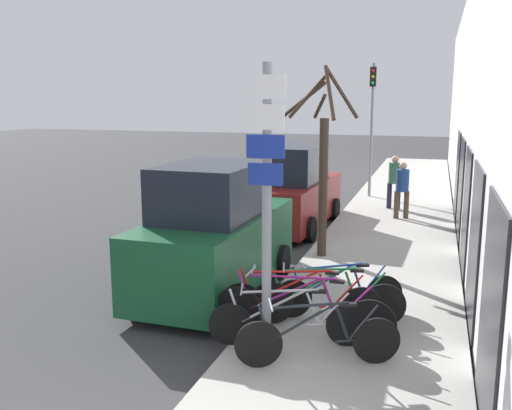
{
  "coord_description": "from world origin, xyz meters",
  "views": [
    {
      "loc": [
        3.61,
        -2.75,
        3.55
      ],
      "look_at": [
        0.59,
        6.77,
        1.65
      ],
      "focal_mm": 40.0,
      "sensor_mm": 36.0,
      "label": 1
    }
  ],
  "objects": [
    {
      "name": "ground_plane",
      "position": [
        0.0,
        11.2,
        0.0
      ],
      "size": [
        80.0,
        80.0,
        0.0
      ],
      "primitive_type": "plane",
      "color": "#333335"
    },
    {
      "name": "bicycle_1",
      "position": [
        1.8,
        4.45,
        0.51
      ],
      "size": [
        2.15,
        0.72,
        0.83
      ],
      "rotation": [
        0.0,
        0.0,
        1.85
      ],
      "color": "black",
      "rests_on": "sidewalk_curb"
    },
    {
      "name": "bicycle_3",
      "position": [
        1.82,
        5.11,
        0.54
      ],
      "size": [
        2.4,
        0.64,
        0.91
      ],
      "rotation": [
        0.0,
        0.0,
        1.78
      ],
      "color": "black",
      "rests_on": "sidewalk_curb"
    },
    {
      "name": "signpost",
      "position": [
        1.58,
        4.11,
        2.24
      ],
      "size": [
        0.52,
        0.14,
        3.82
      ],
      "color": "gray",
      "rests_on": "sidewalk_curb"
    },
    {
      "name": "bicycle_2",
      "position": [
        1.94,
        4.67,
        0.56
      ],
      "size": [
        2.6,
        0.44,
        0.97
      ],
      "rotation": [
        0.0,
        0.0,
        1.59
      ],
      "color": "black",
      "rests_on": "sidewalk_curb"
    },
    {
      "name": "bicycle_4",
      "position": [
        2.18,
        5.34,
        0.54
      ],
      "size": [
        2.27,
        0.68,
        0.91
      ],
      "rotation": [
        0.0,
        0.0,
        1.82
      ],
      "color": "black",
      "rests_on": "sidewalk_curb"
    },
    {
      "name": "street_tree",
      "position": [
        1.32,
        9.14,
        2.1
      ],
      "size": [
        1.72,
        1.47,
        4.04
      ],
      "color": "#3D2D23",
      "rests_on": "sidewalk_curb"
    },
    {
      "name": "bicycle_5",
      "position": [
        2.27,
        5.79,
        0.51
      ],
      "size": [
        1.9,
        0.94,
        0.84
      ],
      "rotation": [
        0.0,
        0.0,
        2.02
      ],
      "color": "black",
      "rests_on": "sidewalk_curb"
    },
    {
      "name": "building_facade",
      "position": [
        4.35,
        13.92,
        3.22
      ],
      "size": [
        0.23,
        32.0,
        6.5
      ],
      "color": "#BCBCC1",
      "rests_on": "ground"
    },
    {
      "name": "pedestrian_far",
      "position": [
        2.44,
        14.96,
        1.1
      ],
      "size": [
        0.42,
        0.36,
        1.64
      ],
      "rotation": [
        0.0,
        0.0,
        -0.3
      ],
      "color": "#1E2338",
      "rests_on": "sidewalk_curb"
    },
    {
      "name": "bicycle_0",
      "position": [
        2.31,
        3.99,
        0.52
      ],
      "size": [
        2.0,
        0.85,
        0.86
      ],
      "rotation": [
        0.0,
        0.0,
        1.95
      ],
      "color": "black",
      "rests_on": "sidewalk_curb"
    },
    {
      "name": "parked_car_0",
      "position": [
        -0.12,
        6.56,
        1.08
      ],
      "size": [
        2.01,
        4.23,
        2.4
      ],
      "rotation": [
        0.0,
        0.0,
        -0.02
      ],
      "color": "#144728",
      "rests_on": "ground"
    },
    {
      "name": "traffic_light",
      "position": [
        1.46,
        17.02,
        3.03
      ],
      "size": [
        0.2,
        0.3,
        4.5
      ],
      "color": "gray",
      "rests_on": "sidewalk_curb"
    },
    {
      "name": "sidewalk_curb",
      "position": [
        2.6,
        14.0,
        0.07
      ],
      "size": [
        3.2,
        32.0,
        0.15
      ],
      "color": "#9E9B93",
      "rests_on": "ground"
    },
    {
      "name": "pedestrian_near",
      "position": [
        2.75,
        13.58,
        1.08
      ],
      "size": [
        0.41,
        0.36,
        1.61
      ],
      "rotation": [
        0.0,
        0.0,
        0.26
      ],
      "color": "#4C3D2D",
      "rests_on": "sidewalk_curb"
    },
    {
      "name": "parked_car_1",
      "position": [
        -0.06,
        12.12,
        1.02
      ],
      "size": [
        2.09,
        4.49,
        2.27
      ],
      "rotation": [
        0.0,
        0.0,
        -0.05
      ],
      "color": "maroon",
      "rests_on": "ground"
    }
  ]
}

